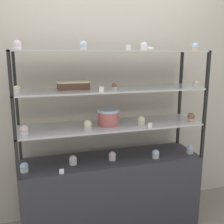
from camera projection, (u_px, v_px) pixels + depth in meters
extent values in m
cube|color=beige|center=(101.00, 86.00, 2.57)|extent=(8.00, 0.05, 2.60)
cube|color=#333338|center=(112.00, 193.00, 2.43)|extent=(1.59, 0.44, 0.69)
cube|color=black|center=(20.00, 142.00, 2.30)|extent=(0.02, 0.02, 0.31)
cube|color=black|center=(178.00, 128.00, 2.73)|extent=(0.02, 0.02, 0.31)
cube|color=black|center=(17.00, 160.00, 1.91)|extent=(0.02, 0.02, 0.31)
cube|color=black|center=(203.00, 141.00, 2.34)|extent=(0.02, 0.02, 0.31)
cube|color=silver|center=(112.00, 125.00, 2.29)|extent=(1.59, 0.44, 0.01)
cube|color=black|center=(17.00, 107.00, 2.23)|extent=(0.02, 0.02, 0.31)
cube|color=black|center=(180.00, 99.00, 2.67)|extent=(0.02, 0.02, 0.31)
cube|color=black|center=(14.00, 118.00, 1.84)|extent=(0.02, 0.02, 0.31)
cube|color=black|center=(205.00, 106.00, 2.27)|extent=(0.02, 0.02, 0.31)
cube|color=silver|center=(112.00, 89.00, 2.22)|extent=(1.59, 0.44, 0.01)
cube|color=black|center=(14.00, 70.00, 2.17)|extent=(0.02, 0.02, 0.31)
cube|color=black|center=(182.00, 67.00, 2.60)|extent=(0.02, 0.02, 0.31)
cube|color=black|center=(10.00, 73.00, 1.77)|extent=(0.02, 0.02, 0.31)
cube|color=black|center=(208.00, 70.00, 2.21)|extent=(0.02, 0.02, 0.31)
cube|color=silver|center=(112.00, 51.00, 2.15)|extent=(1.59, 0.44, 0.01)
cylinder|color=#C66660|center=(108.00, 118.00, 2.25)|extent=(0.18, 0.18, 0.12)
cylinder|color=silver|center=(108.00, 111.00, 2.24)|extent=(0.19, 0.19, 0.02)
cube|color=brown|center=(73.00, 86.00, 2.16)|extent=(0.26, 0.13, 0.05)
cube|color=#F4EAB2|center=(73.00, 82.00, 2.15)|extent=(0.26, 0.13, 0.01)
cylinder|color=white|center=(24.00, 170.00, 2.07)|extent=(0.06, 0.06, 0.03)
sphere|color=silver|center=(24.00, 166.00, 2.07)|extent=(0.07, 0.07, 0.07)
cylinder|color=white|center=(73.00, 163.00, 2.21)|extent=(0.06, 0.06, 0.03)
sphere|color=white|center=(73.00, 159.00, 2.21)|extent=(0.07, 0.07, 0.07)
cylinder|color=white|center=(112.00, 158.00, 2.30)|extent=(0.06, 0.06, 0.03)
sphere|color=silver|center=(112.00, 155.00, 2.30)|extent=(0.07, 0.07, 0.07)
cylinder|color=beige|center=(156.00, 156.00, 2.35)|extent=(0.06, 0.06, 0.03)
sphere|color=silver|center=(156.00, 153.00, 2.34)|extent=(0.07, 0.07, 0.07)
cylinder|color=beige|center=(190.00, 152.00, 2.46)|extent=(0.06, 0.06, 0.03)
sphere|color=silver|center=(190.00, 149.00, 2.46)|extent=(0.07, 0.07, 0.07)
cube|color=white|center=(62.00, 171.00, 2.03)|extent=(0.04, 0.00, 0.04)
cylinder|color=white|center=(24.00, 133.00, 1.97)|extent=(0.06, 0.06, 0.03)
sphere|color=silver|center=(24.00, 129.00, 1.97)|extent=(0.07, 0.07, 0.07)
cylinder|color=beige|center=(88.00, 128.00, 2.13)|extent=(0.06, 0.06, 0.03)
sphere|color=#F4EAB2|center=(88.00, 124.00, 2.12)|extent=(0.07, 0.07, 0.07)
cylinder|color=white|center=(141.00, 123.00, 2.26)|extent=(0.06, 0.06, 0.03)
sphere|color=#F4EAB2|center=(141.00, 120.00, 2.25)|extent=(0.07, 0.07, 0.07)
cylinder|color=#CCB28C|center=(191.00, 120.00, 2.38)|extent=(0.06, 0.06, 0.03)
sphere|color=#8C5B42|center=(191.00, 116.00, 2.37)|extent=(0.07, 0.07, 0.07)
cube|color=white|center=(150.00, 125.00, 2.17)|extent=(0.04, 0.00, 0.04)
cylinder|color=white|center=(17.00, 92.00, 1.94)|extent=(0.04, 0.04, 0.02)
sphere|color=#F4EAB2|center=(17.00, 89.00, 1.93)|extent=(0.05, 0.05, 0.05)
cylinder|color=beige|center=(115.00, 88.00, 2.15)|extent=(0.04, 0.04, 0.02)
sphere|color=#8C5B42|center=(115.00, 85.00, 2.14)|extent=(0.05, 0.05, 0.05)
cylinder|color=white|center=(196.00, 85.00, 2.34)|extent=(0.04, 0.04, 0.02)
sphere|color=#F4EAB2|center=(196.00, 83.00, 2.34)|extent=(0.05, 0.05, 0.05)
cube|color=white|center=(102.00, 90.00, 1.99)|extent=(0.04, 0.00, 0.04)
cylinder|color=white|center=(17.00, 48.00, 1.88)|extent=(0.05, 0.05, 0.03)
sphere|color=silver|center=(17.00, 44.00, 1.88)|extent=(0.06, 0.06, 0.06)
cylinder|color=beige|center=(83.00, 48.00, 1.98)|extent=(0.05, 0.05, 0.03)
sphere|color=silver|center=(83.00, 45.00, 1.97)|extent=(0.06, 0.06, 0.06)
cylinder|color=white|center=(144.00, 49.00, 2.16)|extent=(0.05, 0.05, 0.03)
sphere|color=white|center=(144.00, 45.00, 2.15)|extent=(0.06, 0.06, 0.06)
cylinder|color=#CCB28C|center=(195.00, 49.00, 2.28)|extent=(0.05, 0.05, 0.03)
sphere|color=silver|center=(195.00, 46.00, 2.28)|extent=(0.06, 0.06, 0.06)
cube|color=white|center=(128.00, 47.00, 1.98)|extent=(0.04, 0.00, 0.04)
torus|color=#EFE5CC|center=(147.00, 49.00, 2.21)|extent=(0.11, 0.11, 0.03)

